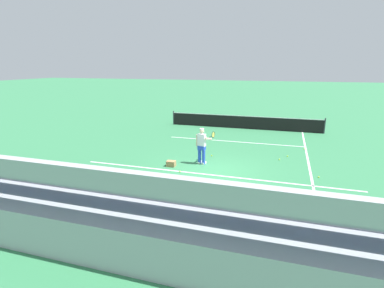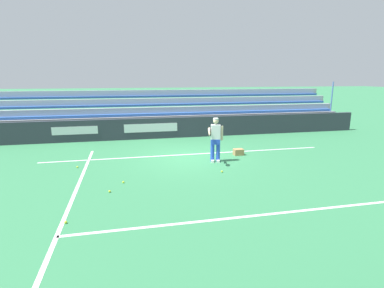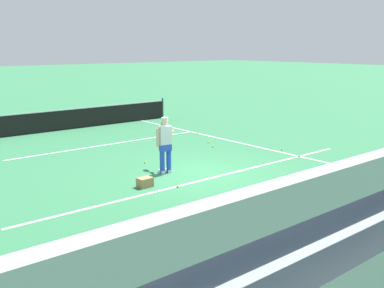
% 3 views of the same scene
% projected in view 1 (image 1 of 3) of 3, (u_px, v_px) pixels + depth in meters
% --- Properties ---
extents(ground_plane, '(160.00, 160.00, 0.00)m').
position_uv_depth(ground_plane, '(213.00, 171.00, 13.26)').
color(ground_plane, '#337A4C').
extents(court_baseline_white, '(12.00, 0.10, 0.01)m').
position_uv_depth(court_baseline_white, '(210.00, 175.00, 12.80)').
color(court_baseline_white, white).
rests_on(court_baseline_white, ground).
extents(court_sideline_white, '(0.10, 12.00, 0.01)m').
position_uv_depth(court_sideline_white, '(307.00, 154.00, 15.76)').
color(court_sideline_white, white).
rests_on(court_sideline_white, ground).
extents(court_service_line_white, '(8.22, 0.10, 0.01)m').
position_uv_depth(court_service_line_white, '(234.00, 142.00, 18.33)').
color(court_service_line_white, white).
rests_on(court_service_line_white, ground).
extents(back_wall_sponsor_board, '(21.89, 0.25, 1.10)m').
position_uv_depth(back_wall_sponsor_board, '(181.00, 199.00, 9.20)').
color(back_wall_sponsor_board, '#2D333D').
rests_on(back_wall_sponsor_board, ground).
extents(bleacher_stand, '(20.80, 2.40, 2.95)m').
position_uv_depth(bleacher_stand, '(157.00, 223.00, 7.47)').
color(bleacher_stand, '#9EA3A8').
rests_on(bleacher_stand, ground).
extents(tennis_player, '(0.72, 0.96, 1.71)m').
position_uv_depth(tennis_player, '(202.00, 146.00, 14.00)').
color(tennis_player, blue).
rests_on(tennis_player, ground).
extents(ball_box_cardboard, '(0.41, 0.31, 0.26)m').
position_uv_depth(ball_box_cardboard, '(171.00, 164.00, 13.84)').
color(ball_box_cardboard, '#A87F51').
rests_on(ball_box_cardboard, ground).
extents(tennis_ball_far_left, '(0.07, 0.07, 0.07)m').
position_uv_depth(tennis_ball_far_left, '(279.00, 159.00, 14.77)').
color(tennis_ball_far_left, '#CCE533').
rests_on(tennis_ball_far_left, ground).
extents(tennis_ball_far_right, '(0.07, 0.07, 0.07)m').
position_uv_depth(tennis_ball_far_right, '(304.00, 149.00, 16.62)').
color(tennis_ball_far_right, '#CCE533').
rests_on(tennis_ball_far_right, ground).
extents(tennis_ball_near_player, '(0.07, 0.07, 0.07)m').
position_uv_depth(tennis_ball_near_player, '(287.00, 156.00, 15.30)').
color(tennis_ball_near_player, '#CCE533').
rests_on(tennis_ball_near_player, ground).
extents(tennis_ball_stray_back, '(0.07, 0.07, 0.07)m').
position_uv_depth(tennis_ball_stray_back, '(212.00, 156.00, 15.41)').
color(tennis_ball_stray_back, '#CCE533').
rests_on(tennis_ball_stray_back, ground).
extents(tennis_ball_midcourt, '(0.07, 0.07, 0.07)m').
position_uv_depth(tennis_ball_midcourt, '(319.00, 177.00, 12.44)').
color(tennis_ball_midcourt, '#CCE533').
rests_on(tennis_ball_midcourt, ground).
extents(tennis_ball_toward_net, '(0.07, 0.07, 0.07)m').
position_uv_depth(tennis_ball_toward_net, '(180.00, 171.00, 13.10)').
color(tennis_ball_toward_net, '#CCE533').
rests_on(tennis_ball_toward_net, ground).
extents(tennis_net, '(11.09, 0.09, 1.07)m').
position_uv_depth(tennis_net, '(244.00, 122.00, 21.96)').
color(tennis_net, '#33383D').
rests_on(tennis_net, ground).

